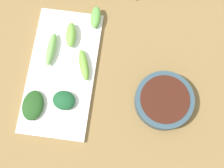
{
  "coord_description": "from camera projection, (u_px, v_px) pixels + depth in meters",
  "views": [
    {
      "loc": [
        -0.03,
        0.19,
        0.79
      ],
      "look_at": [
        -0.01,
        -0.0,
        0.05
      ],
      "focal_mm": 49.99,
      "sensor_mm": 36.0,
      "label": 1
    }
  ],
  "objects": [
    {
      "name": "broccoli_stalk_1",
      "position": [
        71.0,
        35.0,
        0.8
      ],
      "size": [
        0.03,
        0.07,
        0.03
      ],
      "primitive_type": "ellipsoid",
      "rotation": [
        0.0,
        0.0,
        0.12
      ],
      "color": "#76B545",
      "rests_on": "serving_plate"
    },
    {
      "name": "broccoli_stalk_0",
      "position": [
        84.0,
        65.0,
        0.78
      ],
      "size": [
        0.05,
        0.09,
        0.02
      ],
      "primitive_type": "ellipsoid",
      "rotation": [
        0.0,
        0.0,
        0.32
      ],
      "color": "#73B33E",
      "rests_on": "serving_plate"
    },
    {
      "name": "broccoli_leafy_3",
      "position": [
        64.0,
        100.0,
        0.76
      ],
      "size": [
        0.06,
        0.06,
        0.02
      ],
      "primitive_type": "ellipsoid",
      "rotation": [
        0.0,
        0.0,
        -0.16
      ],
      "color": "#1A522B",
      "rests_on": "serving_plate"
    },
    {
      "name": "broccoli_stalk_2",
      "position": [
        96.0,
        17.0,
        0.82
      ],
      "size": [
        0.03,
        0.06,
        0.02
      ],
      "primitive_type": "ellipsoid",
      "rotation": [
        0.0,
        0.0,
        0.03
      ],
      "color": "#64AB48",
      "rests_on": "serving_plate"
    },
    {
      "name": "broccoli_leafy_5",
      "position": [
        33.0,
        105.0,
        0.76
      ],
      "size": [
        0.05,
        0.08,
        0.02
      ],
      "primitive_type": "ellipsoid",
      "rotation": [
        0.0,
        0.0,
        -0.0
      ],
      "color": "#214C1C",
      "rests_on": "serving_plate"
    },
    {
      "name": "tabletop",
      "position": [
        110.0,
        89.0,
        0.8
      ],
      "size": [
        2.1,
        2.1,
        0.02
      ],
      "primitive_type": "cube",
      "color": "olive",
      "rests_on": "ground"
    },
    {
      "name": "serving_plate",
      "position": [
        62.0,
        72.0,
        0.8
      ],
      "size": [
        0.17,
        0.34,
        0.01
      ],
      "primitive_type": "cube",
      "color": "white",
      "rests_on": "tabletop"
    },
    {
      "name": "broccoli_stalk_4",
      "position": [
        51.0,
        49.0,
        0.8
      ],
      "size": [
        0.02,
        0.09,
        0.02
      ],
      "primitive_type": "ellipsoid",
      "rotation": [
        0.0,
        0.0,
        -0.03
      ],
      "color": "#78B35A",
      "rests_on": "serving_plate"
    },
    {
      "name": "sauce_bowl",
      "position": [
        164.0,
        100.0,
        0.77
      ],
      "size": [
        0.14,
        0.14,
        0.03
      ],
      "color": "#334A57",
      "rests_on": "tabletop"
    }
  ]
}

